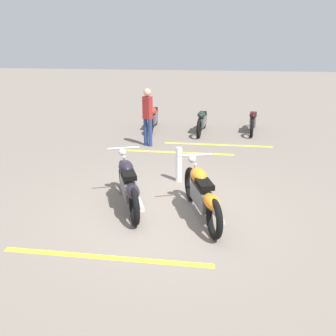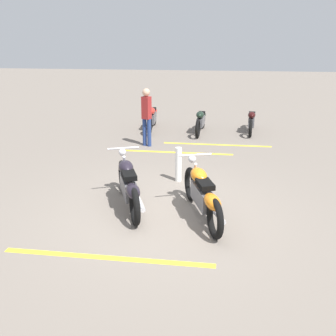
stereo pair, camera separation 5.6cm
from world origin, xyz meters
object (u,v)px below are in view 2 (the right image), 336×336
bystander_near_row (147,114)px  bollard_post (178,164)px  motorcycle_row_center (152,117)px  motorcycle_bright_foreground (203,194)px  motorcycle_row_left (201,120)px  motorcycle_dark_foreground (129,185)px  motorcycle_row_far_left (251,120)px

bystander_near_row → bollard_post: bearing=49.2°
motorcycle_row_center → motorcycle_bright_foreground: bearing=13.5°
motorcycle_row_left → bollard_post: (-4.67, 0.26, -0.02)m
motorcycle_dark_foreground → motorcycle_row_far_left: bearing=-43.9°
motorcycle_dark_foreground → motorcycle_row_left: (6.21, -1.04, -0.05)m
motorcycle_dark_foreground → motorcycle_row_left: bearing=-30.6°
motorcycle_bright_foreground → bollard_post: bearing=0.1°
motorcycle_row_far_left → bystander_near_row: 3.86m
motorcycle_row_far_left → bollard_post: size_ratio=2.49×
motorcycle_row_far_left → bystander_near_row: size_ratio=1.15×
motorcycle_row_far_left → motorcycle_row_center: bearing=-83.7°
motorcycle_dark_foreground → motorcycle_row_far_left: (6.49, -2.72, -0.06)m
motorcycle_bright_foreground → motorcycle_row_far_left: size_ratio=1.11×
motorcycle_row_far_left → bystander_near_row: bearing=-50.1°
motorcycle_row_left → motorcycle_row_center: bearing=-94.3°
motorcycle_row_left → bystander_near_row: bearing=-34.4°
motorcycle_row_center → bystander_near_row: 2.18m
motorcycle_dark_foreground → bollard_post: 1.73m
motorcycle_bright_foreground → bollard_post: (1.82, 0.62, -0.07)m
bystander_near_row → motorcycle_row_far_left: bearing=149.8°
bystander_near_row → bollard_post: 3.11m
motorcycle_dark_foreground → motorcycle_row_far_left: 7.04m
motorcycle_bright_foreground → bystander_near_row: size_ratio=1.28×
motorcycle_row_center → bystander_near_row: (-2.12, -0.20, 0.50)m
motorcycle_bright_foreground → motorcycle_row_left: (6.49, 0.37, -0.05)m
motorcycle_bright_foreground → motorcycle_row_far_left: bearing=-29.8°
motorcycle_row_far_left → motorcycle_row_center: motorcycle_row_center is taller
motorcycle_row_center → bollard_post: motorcycle_row_center is taller
motorcycle_dark_foreground → motorcycle_row_far_left: motorcycle_dark_foreground is taller
bollard_post → motorcycle_row_center: bearing=16.2°
motorcycle_bright_foreground → motorcycle_dark_foreground: bearing=60.0°
motorcycle_row_far_left → motorcycle_row_center: (-0.03, 3.37, 0.04)m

